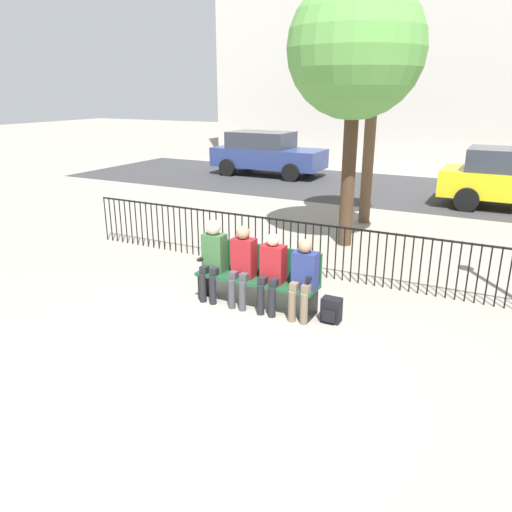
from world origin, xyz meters
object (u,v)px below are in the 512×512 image
object	(u,v)px
park_bench	(258,274)
seated_person_2	(272,269)
seated_person_1	(242,262)
tree_1	(375,58)
parked_car_0	(266,153)
seated_person_0	(213,255)
backpack	(331,310)
tree_0	(356,50)
seated_person_3	(304,275)

from	to	relation	value
park_bench	seated_person_2	distance (m)	0.35
park_bench	seated_person_1	distance (m)	0.30
tree_1	parked_car_0	bearing A→B (deg)	135.02
seated_person_0	seated_person_2	distance (m)	1.00
backpack	tree_0	xyz separation A→B (m)	(-0.98, 3.68, 3.64)
seated_person_1	backpack	size ratio (longest dim) A/B	3.49
backpack	tree_0	distance (m)	5.27
park_bench	seated_person_1	size ratio (longest dim) A/B	1.53
tree_0	seated_person_2	bearing A→B (deg)	-88.74
seated_person_0	tree_1	distance (m)	6.56
seated_person_1	seated_person_2	distance (m)	0.48
backpack	parked_car_0	bearing A→B (deg)	120.36
park_bench	tree_1	xyz separation A→B (m)	(0.05, 5.62, 3.27)
seated_person_0	backpack	distance (m)	1.97
seated_person_0	tree_1	world-z (taller)	tree_1
seated_person_3	tree_1	world-z (taller)	tree_1
parked_car_0	seated_person_2	bearing A→B (deg)	-63.38
seated_person_1	seated_person_3	size ratio (longest dim) A/B	1.06
park_bench	seated_person_0	bearing A→B (deg)	-169.94
seated_person_3	tree_0	world-z (taller)	tree_0
backpack	parked_car_0	world-z (taller)	parked_car_0
seated_person_1	backpack	distance (m)	1.48
seated_person_1	seated_person_3	xyz separation A→B (m)	(0.98, -0.00, -0.04)
park_bench	seated_person_3	bearing A→B (deg)	-9.69
seated_person_1	tree_0	bearing A→B (deg)	83.88
seated_person_2	parked_car_0	xyz separation A→B (m)	(-5.54, 11.06, 0.19)
seated_person_2	tree_0	xyz separation A→B (m)	(-0.08, 3.74, 3.16)
seated_person_0	backpack	world-z (taller)	seated_person_0
seated_person_0	parked_car_0	distance (m)	11.96
seated_person_2	tree_1	size ratio (longest dim) A/B	0.25
park_bench	seated_person_1	bearing A→B (deg)	-147.48
parked_car_0	seated_person_3	bearing A→B (deg)	-61.38
seated_person_0	tree_1	size ratio (longest dim) A/B	0.26
seated_person_1	tree_1	xyz separation A→B (m)	(0.25, 5.75, 3.09)
park_bench	tree_0	world-z (taller)	tree_0
park_bench	parked_car_0	distance (m)	12.14
backpack	tree_1	size ratio (longest dim) A/B	0.07
seated_person_2	backpack	world-z (taller)	seated_person_2
park_bench	parked_car_0	size ratio (longest dim) A/B	0.45
seated_person_0	tree_0	xyz separation A→B (m)	(0.91, 3.73, 3.10)
tree_0	tree_1	distance (m)	2.02
seated_person_3	backpack	world-z (taller)	seated_person_3
seated_person_3	tree_0	xyz separation A→B (m)	(-0.58, 3.74, 3.16)
park_bench	seated_person_3	distance (m)	0.80
tree_0	parked_car_0	world-z (taller)	tree_0
seated_person_2	parked_car_0	bearing A→B (deg)	116.62
seated_person_2	seated_person_3	size ratio (longest dim) A/B	1.02
seated_person_2	tree_0	size ratio (longest dim) A/B	0.23
backpack	seated_person_3	bearing A→B (deg)	-170.98
seated_person_0	seated_person_1	size ratio (longest dim) A/B	1.02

